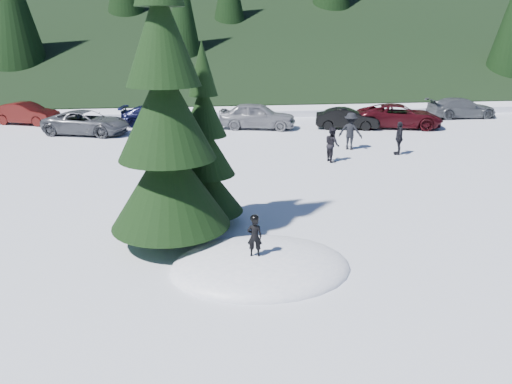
{
  "coord_description": "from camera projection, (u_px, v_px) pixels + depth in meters",
  "views": [
    {
      "loc": [
        -1.54,
        -11.04,
        5.6
      ],
      "look_at": [
        0.24,
        2.7,
        1.1
      ],
      "focal_mm": 35.0,
      "sensor_mm": 36.0,
      "label": 1
    }
  ],
  "objects": [
    {
      "name": "spruce_tall",
      "position": [
        166.0,
        124.0,
        12.74
      ],
      "size": [
        3.2,
        3.2,
        8.6
      ],
      "color": "black",
      "rests_on": "ground"
    },
    {
      "name": "spruce_short",
      "position": [
        205.0,
        156.0,
        14.55
      ],
      "size": [
        2.2,
        2.2,
        5.37
      ],
      "color": "black",
      "rests_on": "ground"
    },
    {
      "name": "child_skier",
      "position": [
        255.0,
        237.0,
        11.76
      ],
      "size": [
        0.39,
        0.29,
        0.97
      ],
      "primitive_type": "imported",
      "rotation": [
        0.0,
        0.0,
        2.98
      ],
      "color": "black",
      "rests_on": "snow_mound"
    },
    {
      "name": "car_7",
      "position": [
        461.0,
        108.0,
        33.38
      ],
      "size": [
        4.58,
        1.88,
        1.33
      ],
      "primitive_type": "imported",
      "rotation": [
        0.0,
        0.0,
        1.57
      ],
      "color": "#4E5256",
      "rests_on": "ground"
    },
    {
      "name": "car_2",
      "position": [
        87.0,
        123.0,
        28.04
      ],
      "size": [
        5.23,
        3.58,
        1.33
      ],
      "primitive_type": "imported",
      "rotation": [
        0.0,
        0.0,
        1.26
      ],
      "color": "#4E5055",
      "rests_on": "ground"
    },
    {
      "name": "car_4",
      "position": [
        257.0,
        116.0,
        29.64
      ],
      "size": [
        4.85,
        2.95,
        1.54
      ],
      "primitive_type": "imported",
      "rotation": [
        0.0,
        0.0,
        1.31
      ],
      "color": "gray",
      "rests_on": "ground"
    },
    {
      "name": "snow_mound",
      "position": [
        261.0,
        268.0,
        12.33
      ],
      "size": [
        4.48,
        3.52,
        0.96
      ],
      "primitive_type": "ellipsoid",
      "color": "white",
      "rests_on": "ground"
    },
    {
      "name": "ground",
      "position": [
        261.0,
        268.0,
        12.33
      ],
      "size": [
        200.0,
        200.0,
        0.0
      ],
      "primitive_type": "plane",
      "color": "white",
      "rests_on": "ground"
    },
    {
      "name": "car_3",
      "position": [
        156.0,
        116.0,
        30.56
      ],
      "size": [
        4.45,
        2.35,
        1.23
      ],
      "primitive_type": "imported",
      "rotation": [
        0.0,
        0.0,
        1.42
      ],
      "color": "black",
      "rests_on": "ground"
    },
    {
      "name": "car_5",
      "position": [
        347.0,
        118.0,
        29.65
      ],
      "size": [
        3.91,
        2.17,
        1.22
      ],
      "primitive_type": "imported",
      "rotation": [
        0.0,
        0.0,
        1.32
      ],
      "color": "black",
      "rests_on": "ground"
    },
    {
      "name": "adult_0",
      "position": [
        332.0,
        144.0,
        22.16
      ],
      "size": [
        0.69,
        0.83,
        1.55
      ],
      "primitive_type": "imported",
      "rotation": [
        0.0,
        0.0,
        1.72
      ],
      "color": "black",
      "rests_on": "ground"
    },
    {
      "name": "car_6",
      "position": [
        399.0,
        116.0,
        29.98
      ],
      "size": [
        5.48,
        3.61,
        1.4
      ],
      "primitive_type": "imported",
      "rotation": [
        0.0,
        0.0,
        1.29
      ],
      "color": "#370A0F",
      "rests_on": "ground"
    },
    {
      "name": "adult_2",
      "position": [
        350.0,
        131.0,
        24.38
      ],
      "size": [
        1.35,
        1.19,
        1.81
      ],
      "primitive_type": "imported",
      "rotation": [
        0.0,
        0.0,
        2.59
      ],
      "color": "black",
      "rests_on": "ground"
    },
    {
      "name": "adult_1",
      "position": [
        399.0,
        138.0,
        23.42
      ],
      "size": [
        0.65,
        0.99,
        1.56
      ],
      "primitive_type": "imported",
      "rotation": [
        0.0,
        0.0,
        4.39
      ],
      "color": "black",
      "rests_on": "ground"
    },
    {
      "name": "car_1",
      "position": [
        26.0,
        113.0,
        31.08
      ],
      "size": [
        4.32,
        2.77,
        1.35
      ],
      "primitive_type": "imported",
      "rotation": [
        0.0,
        0.0,
        1.21
      ],
      "color": "#3F0D0B",
      "rests_on": "ground"
    }
  ]
}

